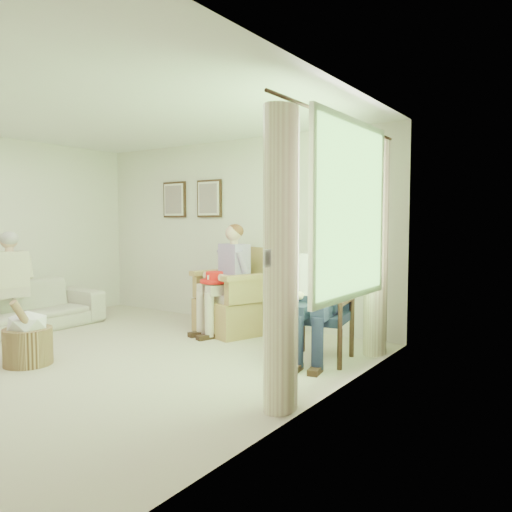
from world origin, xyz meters
The scene contains 17 objects.
floor centered at (0.00, 0.00, 0.00)m, with size 5.50×5.50×0.00m, color #C2B79C.
back_wall centered at (0.00, 2.75, 1.30)m, with size 5.00×0.04×2.60m, color silver.
right_wall centered at (2.50, 0.00, 1.30)m, with size 0.04×5.50×2.60m, color silver.
ceiling centered at (0.00, 0.00, 2.60)m, with size 5.00×5.50×0.02m, color white.
window centered at (2.46, 1.20, 1.58)m, with size 0.13×2.50×1.63m.
curtain_left centered at (2.33, 0.22, 1.15)m, with size 0.34×0.34×2.30m, color #FDF8C6.
curtain_right centered at (2.33, 2.18, 1.15)m, with size 0.34×0.34×2.30m, color #FDF8C6.
framed_print_left centered at (-1.15, 2.71, 1.78)m, with size 0.45×0.05×0.55m.
framed_print_right centered at (-0.45, 2.71, 1.78)m, with size 0.45×0.05×0.55m.
wicker_armchair centered at (0.43, 2.19, 0.35)m, with size 0.86×0.86×1.10m.
wood_armchair centered at (1.95, 1.70, 0.51)m, with size 0.60×0.56×0.92m.
sofa centered at (-1.95, 0.58, 0.32)m, with size 0.86×2.19×0.64m, color beige.
person_wicker centered at (0.43, 2.04, 0.81)m, with size 0.40×0.63×1.38m.
person_dark centered at (1.95, 1.55, 0.78)m, with size 0.40×0.62×1.34m.
person_sofa centered at (-1.95, 0.44, 0.74)m, with size 0.42×0.63×1.29m.
red_hat centered at (0.35, 1.85, 0.73)m, with size 0.36×0.36×0.14m.
hatbox centered at (-0.41, -0.20, 0.27)m, with size 0.62×0.62×0.70m.
Camera 1 is at (4.30, -2.98, 1.45)m, focal length 35.00 mm.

